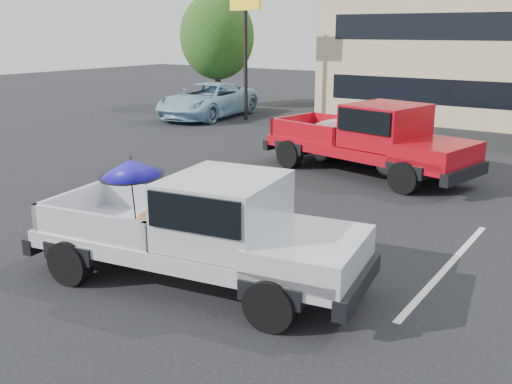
# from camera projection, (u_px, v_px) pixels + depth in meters

# --- Properties ---
(ground) EXTENTS (90.00, 90.00, 0.00)m
(ground) POSITION_uv_depth(u_px,v_px,m) (246.00, 265.00, 10.23)
(ground) COLOR black
(ground) RESTS_ON ground
(stripe_left) EXTENTS (0.12, 5.00, 0.01)m
(stripe_left) POSITION_uv_depth(u_px,v_px,m) (192.00, 209.00, 13.45)
(stripe_left) COLOR silver
(stripe_left) RESTS_ON ground
(stripe_right) EXTENTS (0.12, 5.00, 0.01)m
(stripe_right) POSITION_uv_depth(u_px,v_px,m) (448.00, 266.00, 10.18)
(stripe_right) COLOR silver
(stripe_right) RESTS_ON ground
(motel_sign) EXTENTS (1.60, 0.22, 6.00)m
(motel_sign) POSITION_uv_depth(u_px,v_px,m) (245.00, 16.00, 25.49)
(motel_sign) COLOR black
(motel_sign) RESTS_ON ground
(tree_left) EXTENTS (3.96, 3.96, 6.02)m
(tree_left) POSITION_uv_depth(u_px,v_px,m) (217.00, 36.00, 30.30)
(tree_left) COLOR #332114
(tree_left) RESTS_ON ground
(silver_pickup) EXTENTS (5.94, 2.89, 2.06)m
(silver_pickup) POSITION_uv_depth(u_px,v_px,m) (212.00, 225.00, 9.14)
(silver_pickup) COLOR black
(silver_pickup) RESTS_ON ground
(red_pickup) EXTENTS (6.65, 3.41, 2.09)m
(red_pickup) POSITION_uv_depth(u_px,v_px,m) (379.00, 137.00, 16.13)
(red_pickup) COLOR black
(red_pickup) RESTS_ON ground
(silver_sedan) EXTENTS (4.52, 2.44, 1.41)m
(silver_sedan) POSITION_uv_depth(u_px,v_px,m) (367.00, 142.00, 17.71)
(silver_sedan) COLOR #A7A9AF
(silver_sedan) RESTS_ON ground
(blue_suv) EXTENTS (3.38, 6.17, 1.64)m
(blue_suv) POSITION_uv_depth(u_px,v_px,m) (208.00, 100.00, 27.25)
(blue_suv) COLOR #8DB8D3
(blue_suv) RESTS_ON ground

